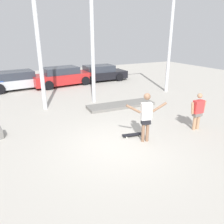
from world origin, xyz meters
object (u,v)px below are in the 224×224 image
at_px(parked_car_silver, 17,80).
at_px(parked_car_red, 63,76).
at_px(skateboard, 132,135).
at_px(bystander, 198,110).
at_px(parked_car_black, 100,73).
at_px(skateboarder, 146,115).
at_px(manual_pad, 121,105).

height_order(parked_car_silver, parked_car_red, parked_car_red).
bearing_deg(skateboard, bystander, -1.59).
bearing_deg(bystander, parked_car_black, -90.91).
height_order(parked_car_red, bystander, bystander).
xyz_separation_m(parked_car_red, parked_car_black, (3.15, 0.24, -0.05)).
xyz_separation_m(skateboarder, parked_car_red, (-0.10, 10.15, -0.35)).
relative_size(parked_car_red, parked_car_black, 1.12).
bearing_deg(skateboard, parked_car_silver, 118.78).
relative_size(parked_car_silver, parked_car_red, 0.96).
relative_size(parked_car_black, bystander, 2.77).
distance_m(skateboarder, bystander, 2.41).
bearing_deg(parked_car_red, parked_car_black, -1.50).
distance_m(parked_car_silver, bystander, 11.88).
bearing_deg(manual_pad, parked_car_silver, 123.55).
distance_m(skateboard, parked_car_black, 10.39).
height_order(skateboarder, parked_car_silver, skateboarder).
bearing_deg(parked_car_silver, skateboarder, -78.77).
xyz_separation_m(skateboarder, bystander, (2.40, -0.08, -0.20)).
distance_m(skateboarder, parked_car_black, 10.84).
bearing_deg(parked_car_black, skateboard, -107.60).
relative_size(skateboarder, bystander, 1.19).
xyz_separation_m(skateboard, parked_car_silver, (-2.99, 9.87, 0.54)).
relative_size(skateboard, manual_pad, 0.22).
xyz_separation_m(skateboard, parked_car_black, (3.23, 9.86, 0.54)).
bearing_deg(parked_car_red, parked_car_silver, 169.30).
height_order(parked_car_red, parked_car_black, parked_car_red).
distance_m(skateboarder, skateboard, 1.09).
xyz_separation_m(parked_car_silver, parked_car_red, (3.07, -0.25, 0.05)).
xyz_separation_m(skateboard, parked_car_red, (0.08, 9.62, 0.59)).
relative_size(manual_pad, parked_car_black, 0.86).
height_order(skateboard, bystander, bystander).
relative_size(manual_pad, bystander, 2.39).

